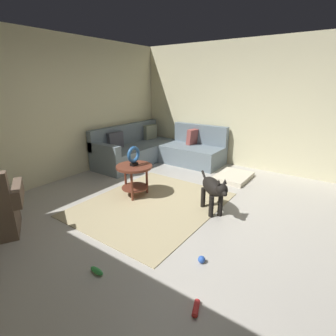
{
  "coord_description": "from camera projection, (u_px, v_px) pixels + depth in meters",
  "views": [
    {
      "loc": [
        -2.7,
        -1.63,
        1.85
      ],
      "look_at": [
        0.45,
        0.6,
        0.55
      ],
      "focal_mm": 27.4,
      "sensor_mm": 36.0,
      "label": 1
    }
  ],
  "objects": [
    {
      "name": "dog_toy_ball",
      "position": [
        202.0,
        259.0,
        2.75
      ],
      "size": [
        0.08,
        0.08,
        0.08
      ],
      "primitive_type": "sphere",
      "color": "blue",
      "rests_on": "ground_plane"
    },
    {
      "name": "dog_toy_rope",
      "position": [
        196.0,
        308.0,
        2.18
      ],
      "size": [
        0.17,
        0.1,
        0.05
      ],
      "primitive_type": "cylinder",
      "rotation": [
        0.0,
        1.57,
        0.36
      ],
      "color": "red",
      "rests_on": "ground_plane"
    },
    {
      "name": "dog",
      "position": [
        213.0,
        189.0,
        3.71
      ],
      "size": [
        0.59,
        0.68,
        0.63
      ],
      "rotation": [
        0.0,
        0.0,
        2.44
      ],
      "color": "black",
      "rests_on": "ground_plane"
    },
    {
      "name": "wall_back",
      "position": [
        51.0,
        110.0,
        4.76
      ],
      "size": [
        6.0,
        0.12,
        2.7
      ],
      "primitive_type": "cube",
      "color": "beige",
      "rests_on": "ground_plane"
    },
    {
      "name": "dog_toy_bone",
      "position": [
        97.0,
        271.0,
        2.6
      ],
      "size": [
        0.06,
        0.18,
        0.06
      ],
      "primitive_type": "ellipsoid",
      "rotation": [
        0.0,
        0.0,
        1.56
      ],
      "color": "green",
      "rests_on": "ground_plane"
    },
    {
      "name": "torus_sculpture",
      "position": [
        134.0,
        156.0,
        4.18
      ],
      "size": [
        0.28,
        0.08,
        0.33
      ],
      "color": "black",
      "rests_on": "side_table"
    },
    {
      "name": "dog_bed_mat",
      "position": [
        233.0,
        177.0,
        5.14
      ],
      "size": [
        0.8,
        0.6,
        0.09
      ],
      "primitive_type": "cube",
      "color": "beige",
      "rests_on": "ground_plane"
    },
    {
      "name": "side_table",
      "position": [
        134.0,
        172.0,
        4.27
      ],
      "size": [
        0.6,
        0.6,
        0.54
      ],
      "color": "brown",
      "rests_on": "ground_plane"
    },
    {
      "name": "wall_right",
      "position": [
        259.0,
        107.0,
        5.42
      ],
      "size": [
        0.12,
        6.0,
        2.7
      ],
      "primitive_type": "cube",
      "color": "beige",
      "rests_on": "ground_plane"
    },
    {
      "name": "area_rug",
      "position": [
        152.0,
        204.0,
        4.07
      ],
      "size": [
        2.3,
        1.9,
        0.01
      ],
      "primitive_type": "cube",
      "color": "tan",
      "rests_on": "ground_plane"
    },
    {
      "name": "sectional_couch",
      "position": [
        157.0,
        150.0,
        6.13
      ],
      "size": [
        2.2,
        2.25,
        0.88
      ],
      "color": "slate",
      "rests_on": "ground_plane"
    },
    {
      "name": "ground_plane",
      "position": [
        184.0,
        225.0,
        3.59
      ],
      "size": [
        6.0,
        6.0,
        0.1
      ],
      "primitive_type": "cube",
      "color": "#B7B2A8"
    }
  ]
}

